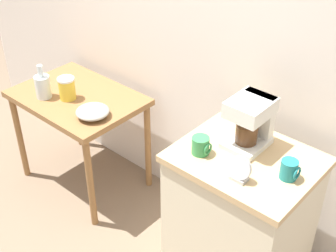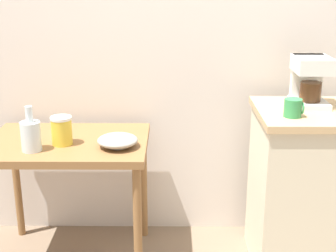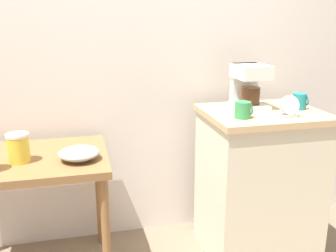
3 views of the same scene
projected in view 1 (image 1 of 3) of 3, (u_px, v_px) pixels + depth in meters
ground_plane at (140, 214)px, 3.18m from camera, size 8.00×8.00×0.00m
back_wall at (197, 1)px, 2.61m from camera, size 4.40×0.10×2.80m
wooden_table at (79, 107)px, 3.14m from camera, size 0.85×0.61×0.72m
kitchen_counter at (239, 224)px, 2.49m from camera, size 0.67×0.56×0.90m
bowl_stoneware at (93, 112)px, 2.85m from camera, size 0.21×0.21×0.06m
glass_carafe_vase at (43, 86)px, 3.02m from camera, size 0.10×0.10×0.23m
canister_enamel at (67, 88)px, 3.01m from camera, size 0.11×0.11×0.15m
coffee_maker at (251, 120)px, 2.25m from camera, size 0.18×0.22×0.26m
mug_dark_teal at (289, 170)px, 2.08m from camera, size 0.09×0.08×0.09m
mug_tall_green at (201, 146)px, 2.24m from camera, size 0.09×0.09×0.09m
table_clock at (240, 170)px, 2.07m from camera, size 0.11×0.05×0.12m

